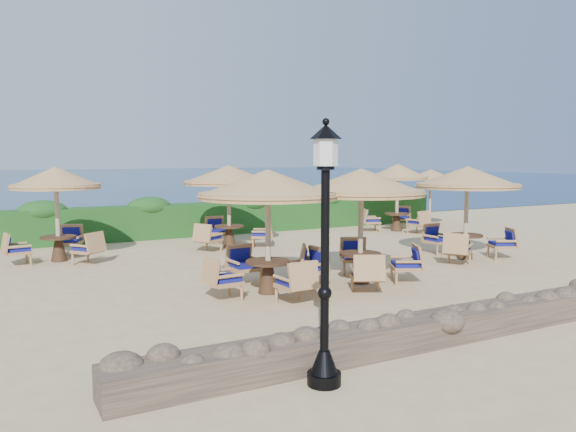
{
  "coord_description": "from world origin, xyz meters",
  "views": [
    {
      "loc": [
        -8.47,
        -12.71,
        2.91
      ],
      "look_at": [
        -1.28,
        0.81,
        1.3
      ],
      "focal_mm": 35.0,
      "sensor_mm": 36.0,
      "label": 1
    }
  ],
  "objects_px": {
    "cafe_set_4": "(229,188)",
    "cafe_set_5": "(397,186)",
    "cafe_set_2": "(467,192)",
    "lamp_post": "(325,266)",
    "cafe_set_3": "(57,197)",
    "cafe_set_1": "(361,203)",
    "extra_parasol": "(431,175)",
    "cafe_set_0": "(268,207)"
  },
  "relations": [
    {
      "from": "cafe_set_4",
      "to": "cafe_set_5",
      "type": "xyz_separation_m",
      "value": [
        7.38,
        0.65,
        -0.14
      ]
    },
    {
      "from": "cafe_set_2",
      "to": "cafe_set_4",
      "type": "xyz_separation_m",
      "value": [
        -5.19,
        5.14,
        -0.01
      ]
    },
    {
      "from": "cafe_set_2",
      "to": "cafe_set_4",
      "type": "bearing_deg",
      "value": 135.29
    },
    {
      "from": "lamp_post",
      "to": "cafe_set_3",
      "type": "distance_m",
      "value": 11.02
    },
    {
      "from": "lamp_post",
      "to": "cafe_set_1",
      "type": "relative_size",
      "value": 1.13
    },
    {
      "from": "cafe_set_1",
      "to": "lamp_post",
      "type": "bearing_deg",
      "value": -129.65
    },
    {
      "from": "cafe_set_1",
      "to": "cafe_set_5",
      "type": "relative_size",
      "value": 1.07
    },
    {
      "from": "extra_parasol",
      "to": "cafe_set_5",
      "type": "height_order",
      "value": "cafe_set_5"
    },
    {
      "from": "lamp_post",
      "to": "cafe_set_4",
      "type": "height_order",
      "value": "lamp_post"
    },
    {
      "from": "cafe_set_2",
      "to": "cafe_set_3",
      "type": "distance_m",
      "value": 11.52
    },
    {
      "from": "cafe_set_5",
      "to": "lamp_post",
      "type": "bearing_deg",
      "value": -132.25
    },
    {
      "from": "cafe_set_2",
      "to": "lamp_post",
      "type": "bearing_deg",
      "value": -145.27
    },
    {
      "from": "cafe_set_5",
      "to": "cafe_set_1",
      "type": "bearing_deg",
      "value": -133.87
    },
    {
      "from": "lamp_post",
      "to": "cafe_set_2",
      "type": "relative_size",
      "value": 1.13
    },
    {
      "from": "cafe_set_0",
      "to": "cafe_set_5",
      "type": "xyz_separation_m",
      "value": [
        8.97,
        6.81,
        -0.07
      ]
    },
    {
      "from": "cafe_set_3",
      "to": "cafe_set_4",
      "type": "height_order",
      "value": "same"
    },
    {
      "from": "cafe_set_2",
      "to": "cafe_set_5",
      "type": "relative_size",
      "value": 1.07
    },
    {
      "from": "extra_parasol",
      "to": "cafe_set_0",
      "type": "distance_m",
      "value": 13.28
    },
    {
      "from": "cafe_set_0",
      "to": "cafe_set_1",
      "type": "relative_size",
      "value": 1.02
    },
    {
      "from": "lamp_post",
      "to": "cafe_set_0",
      "type": "distance_m",
      "value": 4.97
    },
    {
      "from": "lamp_post",
      "to": "cafe_set_4",
      "type": "relative_size",
      "value": 1.15
    },
    {
      "from": "cafe_set_2",
      "to": "cafe_set_4",
      "type": "distance_m",
      "value": 7.3
    },
    {
      "from": "extra_parasol",
      "to": "cafe_set_3",
      "type": "bearing_deg",
      "value": -175.41
    },
    {
      "from": "cafe_set_0",
      "to": "cafe_set_3",
      "type": "relative_size",
      "value": 1.08
    },
    {
      "from": "cafe_set_1",
      "to": "cafe_set_4",
      "type": "xyz_separation_m",
      "value": [
        -0.72,
        6.27,
        0.08
      ]
    },
    {
      "from": "lamp_post",
      "to": "cafe_set_4",
      "type": "distance_m",
      "value": 11.32
    },
    {
      "from": "lamp_post",
      "to": "cafe_set_1",
      "type": "bearing_deg",
      "value": 50.35
    },
    {
      "from": "lamp_post",
      "to": "cafe_set_3",
      "type": "xyz_separation_m",
      "value": [
        -2.06,
        10.82,
        0.26
      ]
    },
    {
      "from": "cafe_set_0",
      "to": "cafe_set_4",
      "type": "height_order",
      "value": "same"
    },
    {
      "from": "cafe_set_2",
      "to": "cafe_set_3",
      "type": "relative_size",
      "value": 1.06
    },
    {
      "from": "extra_parasol",
      "to": "cafe_set_0",
      "type": "relative_size",
      "value": 0.81
    },
    {
      "from": "cafe_set_1",
      "to": "cafe_set_2",
      "type": "bearing_deg",
      "value": 14.28
    },
    {
      "from": "cafe_set_2",
      "to": "cafe_set_5",
      "type": "distance_m",
      "value": 6.19
    },
    {
      "from": "cafe_set_2",
      "to": "cafe_set_1",
      "type": "bearing_deg",
      "value": -165.72
    },
    {
      "from": "extra_parasol",
      "to": "cafe_set_1",
      "type": "relative_size",
      "value": 0.82
    },
    {
      "from": "lamp_post",
      "to": "cafe_set_2",
      "type": "distance_m",
      "value": 10.09
    },
    {
      "from": "extra_parasol",
      "to": "cafe_set_5",
      "type": "bearing_deg",
      "value": -167.48
    },
    {
      "from": "lamp_post",
      "to": "extra_parasol",
      "type": "xyz_separation_m",
      "value": [
        12.6,
        12.0,
        0.62
      ]
    },
    {
      "from": "cafe_set_1",
      "to": "cafe_set_4",
      "type": "bearing_deg",
      "value": 96.56
    },
    {
      "from": "cafe_set_0",
      "to": "cafe_set_2",
      "type": "height_order",
      "value": "same"
    },
    {
      "from": "cafe_set_2",
      "to": "extra_parasol",
      "type": "bearing_deg",
      "value": 55.41
    },
    {
      "from": "extra_parasol",
      "to": "cafe_set_0",
      "type": "bearing_deg",
      "value": -146.75
    }
  ]
}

